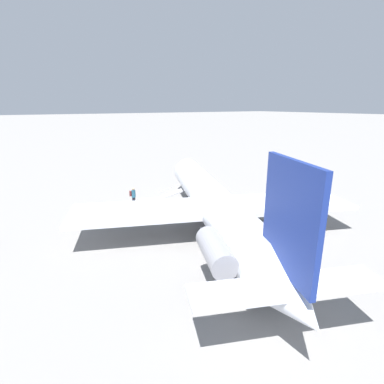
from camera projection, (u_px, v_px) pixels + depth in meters
name	position (u px, v px, depth m)	size (l,w,h in m)	color
ground_plane	(211.00, 226.00, 22.75)	(600.00, 600.00, 0.00)	gray
airplane_main	(214.00, 203.00, 21.29)	(25.97, 20.02, 7.09)	silver
boarding_stairs	(154.00, 200.00, 27.70)	(2.39, 4.11, 1.74)	#B2B2B7
passenger	(133.00, 196.00, 26.98)	(0.44, 0.57, 1.74)	#23232D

